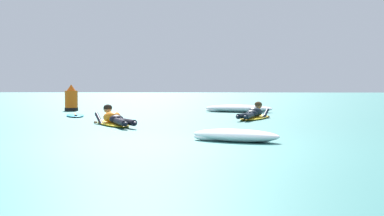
% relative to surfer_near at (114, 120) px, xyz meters
% --- Properties ---
extents(ground_plane, '(120.00, 120.00, 0.00)m').
position_rel_surfer_near_xyz_m(ground_plane, '(1.41, 5.94, -0.14)').
color(ground_plane, '#387A75').
extents(surfer_near, '(1.52, 2.44, 0.55)m').
position_rel_surfer_near_xyz_m(surfer_near, '(0.00, 0.00, 0.00)').
color(surfer_near, yellow).
rests_on(surfer_near, ground).
extents(surfer_far, '(1.31, 2.52, 0.54)m').
position_rel_surfer_near_xyz_m(surfer_far, '(3.54, 2.52, -0.01)').
color(surfer_far, yellow).
rests_on(surfer_far, ground).
extents(drifting_surfboard, '(1.04, 1.88, 0.16)m').
position_rel_surfer_near_xyz_m(drifting_surfboard, '(-1.95, 3.67, -0.11)').
color(drifting_surfboard, '#2DB2D1').
rests_on(drifting_surfboard, ground).
extents(whitewater_front, '(2.67, 1.68, 0.27)m').
position_rel_surfer_near_xyz_m(whitewater_front, '(3.29, 6.45, -0.01)').
color(whitewater_front, white).
rests_on(whitewater_front, ground).
extents(whitewater_mid_right, '(1.64, 1.12, 0.21)m').
position_rel_surfer_near_xyz_m(whitewater_mid_right, '(2.77, -3.42, -0.04)').
color(whitewater_mid_right, white).
rests_on(whitewater_mid_right, ground).
extents(channel_marker_buoy, '(0.51, 0.51, 1.01)m').
position_rel_surfer_near_xyz_m(channel_marker_buoy, '(-3.06, 7.20, 0.26)').
color(channel_marker_buoy, '#EA5B0F').
rests_on(channel_marker_buoy, ground).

